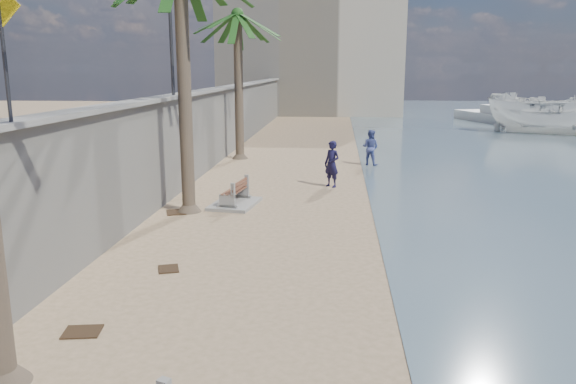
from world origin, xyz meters
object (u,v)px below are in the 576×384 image
object	(u,v)px
person_a	(332,161)
yacht_far	(494,118)
person_b	(370,146)
palm_back	(237,16)
boat_cruiser	(555,111)
bench_far	(235,195)

from	to	relation	value
person_a	yacht_far	bearing A→B (deg)	102.20
person_a	yacht_far	distance (m)	31.66
person_b	person_a	bearing A→B (deg)	98.77
palm_back	person_a	bearing A→B (deg)	-54.29
person_a	boat_cruiser	xyz separation A→B (m)	(15.37, 19.44, 0.58)
bench_far	yacht_far	size ratio (longest dim) A/B	0.25
bench_far	boat_cruiser	size ratio (longest dim) A/B	0.54
person_b	yacht_far	size ratio (longest dim) A/B	0.21
person_a	boat_cruiser	bearing A→B (deg)	89.50
palm_back	boat_cruiser	bearing A→B (deg)	32.37
palm_back	person_a	xyz separation A→B (m)	(4.79, -6.66, -6.00)
bench_far	person_a	world-z (taller)	person_a
bench_far	yacht_far	xyz separation A→B (m)	(16.93, 31.91, -0.02)
palm_back	person_a	size ratio (longest dim) A/B	3.87
yacht_far	person_a	bearing A→B (deg)	135.55
palm_back	yacht_far	xyz separation A→B (m)	(18.48, 21.88, -6.69)
bench_far	palm_back	distance (m)	12.15
palm_back	boat_cruiser	size ratio (longest dim) A/B	1.99
person_b	boat_cruiser	xyz separation A→B (m)	(13.59, 14.17, 0.68)
bench_far	yacht_far	bearing A→B (deg)	62.05
yacht_far	bench_far	bearing A→B (deg)	133.24
person_b	boat_cruiser	size ratio (longest dim) A/B	0.47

